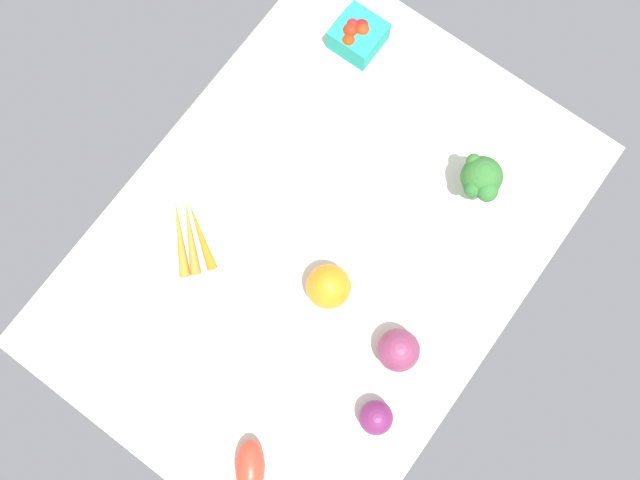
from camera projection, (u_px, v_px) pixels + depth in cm
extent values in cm
cube|color=silver|center=(320.00, 243.00, 131.87)|extent=(104.00, 76.00, 2.00)
sphere|color=orange|center=(329.00, 287.00, 124.72)|extent=(8.53, 8.53, 8.53)
cylinder|color=#95BF81|center=(475.00, 185.00, 131.03)|extent=(3.27, 3.27, 4.52)
sphere|color=#306E2C|center=(482.00, 177.00, 125.93)|extent=(7.91, 7.91, 7.91)
sphere|color=#336D2D|center=(474.00, 161.00, 125.32)|extent=(2.83, 2.83, 2.83)
sphere|color=#2E6B26|center=(487.00, 193.00, 125.90)|extent=(3.44, 3.44, 3.44)
sphere|color=#2B6B2C|center=(473.00, 189.00, 124.73)|extent=(3.31, 3.31, 3.31)
sphere|color=#2F6F2F|center=(487.00, 191.00, 124.15)|extent=(4.10, 4.10, 4.10)
cube|color=teal|center=(358.00, 36.00, 137.28)|extent=(9.37, 9.37, 5.67)
sphere|color=red|center=(362.00, 30.00, 135.06)|extent=(3.06, 3.06, 3.06)
sphere|color=red|center=(348.00, 41.00, 134.42)|extent=(2.73, 2.73, 2.73)
sphere|color=red|center=(353.00, 25.00, 135.23)|extent=(2.63, 2.63, 2.63)
sphere|color=red|center=(350.00, 31.00, 135.06)|extent=(3.30, 3.30, 3.30)
sphere|color=red|center=(362.00, 26.00, 135.34)|extent=(2.94, 2.94, 2.94)
ellipsoid|color=red|center=(250.00, 468.00, 119.37)|extent=(10.98, 10.01, 5.30)
sphere|color=#833355|center=(398.00, 350.00, 122.49)|extent=(7.96, 7.96, 7.96)
cone|color=orange|center=(200.00, 234.00, 130.20)|extent=(9.51, 13.29, 2.01)
cone|color=orange|center=(190.00, 236.00, 130.10)|extent=(12.07, 12.61, 2.11)
cone|color=orange|center=(180.00, 237.00, 130.03)|extent=(12.44, 12.81, 2.15)
sphere|color=#6F2258|center=(376.00, 418.00, 120.77)|extent=(6.24, 6.24, 6.24)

